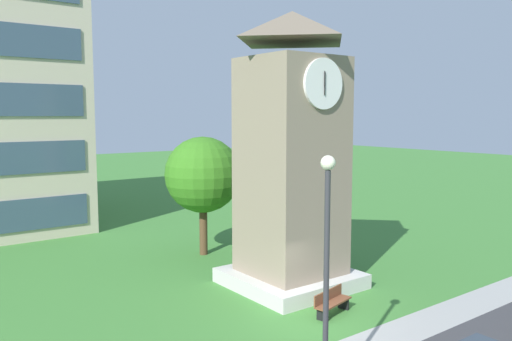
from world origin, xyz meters
The scene contains 5 objects.
ground_plane centered at (0.00, 0.00, 0.00)m, with size 160.00×160.00×0.00m, color #3D7A33.
clock_tower centered at (2.14, 3.40, 5.09)m, with size 4.77×4.77×11.32m.
park_bench centered at (1.21, 0.04, 0.46)m, with size 1.86×0.88×0.88m.
street_lamp centered at (-3.08, -3.97, 3.83)m, with size 0.36×0.36×6.23m.
tree_streetside centered at (1.72, 9.78, 4.13)m, with size 3.88×3.88×6.09m.
Camera 1 is at (-11.81, -12.73, 7.19)m, focal length 36.30 mm.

